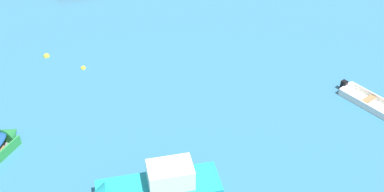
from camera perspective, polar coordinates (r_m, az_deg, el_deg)
motor_launch_turquoise_cluster_inner at (r=18.95m, az=-5.06°, el=-10.92°), size 5.51×2.62×1.89m
mooring_buoy_between_boats_left at (r=28.27m, az=-16.73°, el=4.49°), size 0.34×0.34×0.34m
mooring_buoy_central at (r=26.74m, az=-12.66°, el=3.20°), size 0.28×0.28×0.28m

